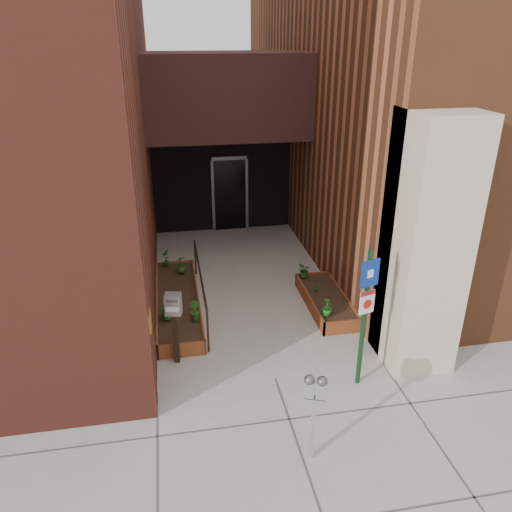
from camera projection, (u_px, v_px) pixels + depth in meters
ground at (275, 379)px, 8.57m from camera, size 80.00×80.00×0.00m
architecture at (213, 51)px, 12.67m from camera, size 20.00×14.60×10.00m
planter_left at (178, 303)px, 10.68m from camera, size 0.90×3.60×0.30m
planter_right at (326, 301)px, 10.75m from camera, size 0.80×2.20×0.30m
handrail at (200, 277)px, 10.47m from camera, size 0.04×3.34×0.90m
parking_meter at (315, 395)px, 6.57m from camera, size 0.32×0.21×1.39m
sign_post at (366, 305)px, 7.84m from camera, size 0.33×0.13×2.48m
payment_dropbox at (174, 314)px, 8.61m from camera, size 0.31×0.26×1.38m
shrub_left_a at (167, 309)px, 9.73m from camera, size 0.49×0.49×0.41m
shrub_left_b at (194, 311)px, 9.70m from camera, size 0.28×0.28×0.38m
shrub_left_c at (181, 265)px, 11.60m from camera, size 0.30×0.30×0.39m
shrub_left_d at (166, 258)px, 11.93m from camera, size 0.25×0.25×0.41m
shrub_right_a at (327, 307)px, 9.84m from camera, size 0.23×0.23×0.36m
shrub_right_b at (316, 285)px, 10.76m from camera, size 0.16×0.16×0.31m
shrub_right_c at (304, 271)px, 11.38m from camera, size 0.35×0.35×0.33m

